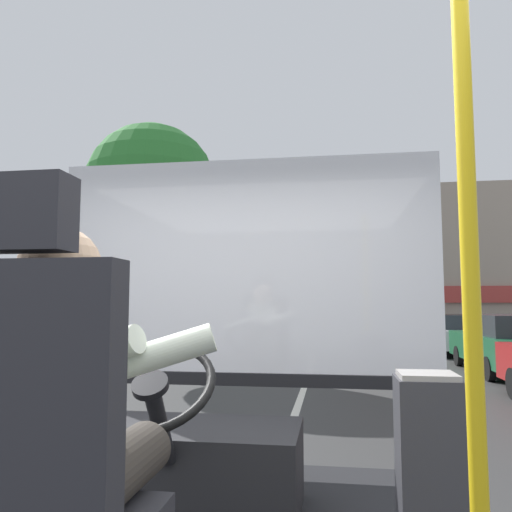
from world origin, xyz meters
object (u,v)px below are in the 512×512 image
object	(u,v)px
fare_box	(430,477)
parked_car_green	(512,343)
bus_driver	(68,411)
steering_console	(185,465)
handrail_pole	(472,320)
driver_seat	(39,489)
parked_car_white	(457,333)

from	to	relation	value
fare_box	parked_car_green	distance (m)	11.36
bus_driver	steering_console	bearing A→B (deg)	90.00
steering_console	handrail_pole	world-z (taller)	handrail_pole
driver_seat	parked_car_green	world-z (taller)	driver_seat
fare_box	handrail_pole	bearing A→B (deg)	-90.39
driver_seat	parked_car_white	world-z (taller)	driver_seat
driver_seat	parked_car_green	size ratio (longest dim) A/B	0.30
driver_seat	parked_car_green	bearing A→B (deg)	67.25
parked_car_white	steering_console	bearing A→B (deg)	-107.36
handrail_pole	steering_console	bearing A→B (deg)	132.86
driver_seat	parked_car_white	size ratio (longest dim) A/B	0.32
bus_driver	parked_car_green	world-z (taller)	bus_driver
driver_seat	steering_console	xyz separation A→B (m)	(-0.00, 1.25, -0.32)
handrail_pole	fare_box	world-z (taller)	handrail_pole
handrail_pole	fare_box	size ratio (longest dim) A/B	2.58
driver_seat	parked_car_green	xyz separation A→B (m)	(4.82, 11.49, -0.47)
parked_car_green	parked_car_white	distance (m)	4.85
driver_seat	fare_box	world-z (taller)	driver_seat
steering_console	parked_car_white	bearing A→B (deg)	72.64
handrail_pole	parked_car_green	world-z (taller)	handrail_pole
handrail_pole	parked_car_green	bearing A→B (deg)	71.64
bus_driver	parked_car_white	xyz separation A→B (m)	(4.72, 16.22, -0.68)
driver_seat	parked_car_white	xyz separation A→B (m)	(4.72, 16.34, -0.52)
bus_driver	handrail_pole	size ratio (longest dim) A/B	0.40
fare_box	parked_car_green	bearing A→B (deg)	70.62
fare_box	parked_car_green	size ratio (longest dim) A/B	0.17
steering_console	driver_seat	bearing A→B (deg)	-90.00
bus_driver	steering_console	size ratio (longest dim) A/B	0.69
parked_car_white	driver_seat	bearing A→B (deg)	-106.11
fare_box	steering_console	bearing A→B (deg)	156.07
bus_driver	parked_car_green	bearing A→B (deg)	67.02
fare_box	parked_car_white	xyz separation A→B (m)	(3.67, 15.57, -0.34)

